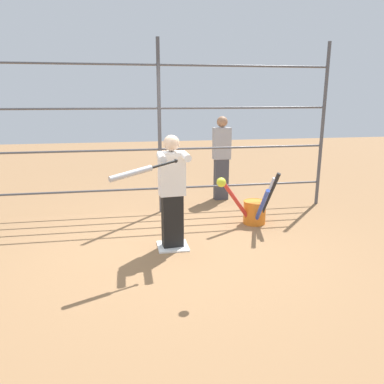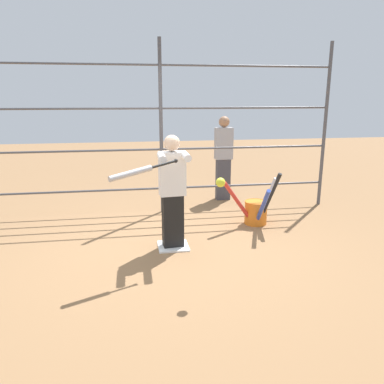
% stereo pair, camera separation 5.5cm
% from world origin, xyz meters
% --- Properties ---
extents(ground_plane, '(24.00, 24.00, 0.00)m').
position_xyz_m(ground_plane, '(0.00, 0.00, 0.00)').
color(ground_plane, olive).
extents(home_plate, '(0.40, 0.40, 0.02)m').
position_xyz_m(home_plate, '(0.00, 0.00, 0.01)').
color(home_plate, white).
rests_on(home_plate, ground).
extents(fence_backstop, '(5.86, 0.06, 2.84)m').
position_xyz_m(fence_backstop, '(0.00, -1.60, 1.42)').
color(fence_backstop, '#4C4C51').
rests_on(fence_backstop, ground).
extents(batter, '(0.38, 0.52, 1.48)m').
position_xyz_m(batter, '(0.00, 0.01, 0.80)').
color(batter, black).
rests_on(batter, ground).
extents(baseball_bat_swinging, '(0.78, 0.44, 0.17)m').
position_xyz_m(baseball_bat_swinging, '(0.45, 0.63, 1.16)').
color(baseball_bat_swinging, black).
extents(softball_in_flight, '(0.10, 0.10, 0.10)m').
position_xyz_m(softball_in_flight, '(-0.37, 1.07, 1.11)').
color(softball_in_flight, yellow).
extents(bat_bucket, '(0.86, 0.84, 0.87)m').
position_xyz_m(bat_bucket, '(-1.38, -0.68, 0.23)').
color(bat_bucket, orange).
rests_on(bat_bucket, ground).
extents(bystander_behind_fence, '(0.33, 0.20, 1.59)m').
position_xyz_m(bystander_behind_fence, '(-1.22, -2.22, 0.83)').
color(bystander_behind_fence, '#3F3F47').
rests_on(bystander_behind_fence, ground).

